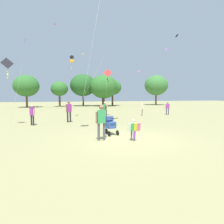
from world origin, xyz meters
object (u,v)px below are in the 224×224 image
(person_red_shirt, at_px, (168,107))
(person_adult_flyer, at_px, (101,119))
(child_with_butterfly_kite, at_px, (133,128))
(stroller, at_px, (110,124))
(person_sitting_far, at_px, (142,108))
(person_couple_left, at_px, (105,109))
(person_kid_running, at_px, (69,110))
(kite_green_novelty, at_px, (8,66))
(kite_orange_delta, at_px, (72,59))
(person_back_turned, at_px, (32,113))
(kite_blue_high, at_px, (108,74))

(person_red_shirt, bearing_deg, person_adult_flyer, -133.00)
(child_with_butterfly_kite, height_order, stroller, child_with_butterfly_kite)
(person_sitting_far, xyz_separation_m, person_couple_left, (-4.50, -1.65, 0.08))
(person_red_shirt, bearing_deg, person_kid_running, -162.35)
(stroller, xyz_separation_m, person_sitting_far, (5.87, 9.04, 0.25))
(child_with_butterfly_kite, xyz_separation_m, kite_green_novelty, (-6.85, 6.34, 3.59))
(child_with_butterfly_kite, height_order, person_adult_flyer, person_adult_flyer)
(kite_orange_delta, xyz_separation_m, kite_green_novelty, (-4.60, -4.08, -1.36))
(kite_green_novelty, height_order, person_sitting_far, kite_green_novelty)
(person_adult_flyer, distance_m, person_back_turned, 7.09)
(child_with_butterfly_kite, relative_size, kite_green_novelty, 0.22)
(kite_blue_high, height_order, person_kid_running, kite_blue_high)
(stroller, xyz_separation_m, person_red_shirt, (9.02, 9.21, 0.24))
(person_sitting_far, distance_m, person_back_turned, 11.39)
(person_couple_left, bearing_deg, person_kid_running, -153.39)
(kite_blue_high, bearing_deg, person_red_shirt, 2.37)
(person_red_shirt, xyz_separation_m, person_couple_left, (-7.65, -1.82, 0.09))
(kite_orange_delta, height_order, kite_green_novelty, kite_orange_delta)
(child_with_butterfly_kite, xyz_separation_m, person_red_shirt, (8.29, 10.93, 0.23))
(stroller, distance_m, person_kid_running, 6.06)
(kite_orange_delta, height_order, person_kid_running, kite_orange_delta)
(person_back_turned, bearing_deg, person_sitting_far, 22.60)
(person_adult_flyer, distance_m, stroller, 1.50)
(person_red_shirt, distance_m, person_couple_left, 7.86)
(child_with_butterfly_kite, relative_size, person_adult_flyer, 0.58)
(person_couple_left, bearing_deg, person_sitting_far, 20.09)
(person_back_turned, bearing_deg, child_with_butterfly_kite, -49.86)
(kite_orange_delta, height_order, person_red_shirt, kite_orange_delta)
(stroller, distance_m, person_couple_left, 7.53)
(person_sitting_far, bearing_deg, kite_green_novelty, -159.74)
(person_adult_flyer, height_order, kite_green_novelty, kite_green_novelty)
(person_sitting_far, bearing_deg, kite_blue_high, -178.22)
(person_couple_left, bearing_deg, kite_green_novelty, -159.65)
(person_sitting_far, xyz_separation_m, person_back_turned, (-10.52, -4.38, 0.04))
(kite_green_novelty, relative_size, person_couple_left, 3.02)
(kite_blue_high, bearing_deg, person_adult_flyer, -105.02)
(person_kid_running, bearing_deg, child_with_butterfly_kite, -69.76)
(kite_green_novelty, distance_m, person_sitting_far, 13.21)
(kite_orange_delta, distance_m, person_back_turned, 6.93)
(stroller, relative_size, kite_blue_high, 0.23)
(child_with_butterfly_kite, xyz_separation_m, person_sitting_far, (5.14, 10.76, 0.23))
(kite_orange_delta, relative_size, kite_green_novelty, 1.24)
(person_red_shirt, height_order, person_back_turned, person_back_turned)
(person_sitting_far, height_order, person_couple_left, person_couple_left)
(person_couple_left, bearing_deg, kite_blue_high, 67.49)
(kite_blue_high, xyz_separation_m, person_kid_running, (-4.01, -3.22, -3.27))
(child_with_butterfly_kite, bearing_deg, kite_blue_high, 83.20)
(person_adult_flyer, relative_size, person_sitting_far, 1.24)
(child_with_butterfly_kite, distance_m, person_couple_left, 9.14)
(child_with_butterfly_kite, bearing_deg, stroller, 113.09)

